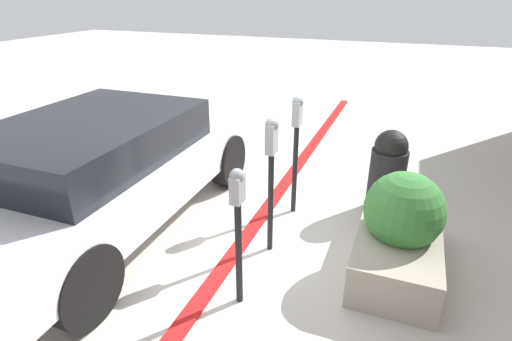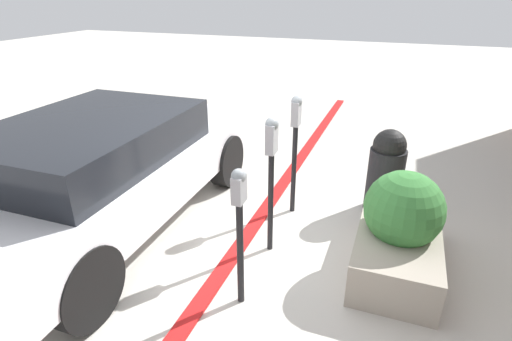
{
  "view_description": "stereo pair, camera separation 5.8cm",
  "coord_description": "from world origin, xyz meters",
  "px_view_note": "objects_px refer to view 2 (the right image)",
  "views": [
    {
      "loc": [
        -3.56,
        -1.47,
        2.7
      ],
      "look_at": [
        0.0,
        -0.08,
        0.95
      ],
      "focal_mm": 28.0,
      "sensor_mm": 36.0,
      "label": 1
    },
    {
      "loc": [
        -3.58,
        -1.41,
        2.7
      ],
      "look_at": [
        0.0,
        -0.08,
        0.95
      ],
      "focal_mm": 28.0,
      "sensor_mm": 36.0,
      "label": 2
    }
  ],
  "objects_px": {
    "parking_meter_second": "(271,162)",
    "parking_meter_middle": "(295,135)",
    "parked_car_front": "(103,167)",
    "trash_bin": "(386,171)",
    "planter_box": "(400,232)",
    "parking_meter_nearest": "(239,217)"
  },
  "relations": [
    {
      "from": "parking_meter_second",
      "to": "planter_box",
      "type": "xyz_separation_m",
      "value": [
        0.13,
        -1.34,
        -0.63
      ]
    },
    {
      "from": "parking_meter_second",
      "to": "parked_car_front",
      "type": "bearing_deg",
      "value": 94.64
    },
    {
      "from": "parking_meter_nearest",
      "to": "planter_box",
      "type": "relative_size",
      "value": 0.9
    },
    {
      "from": "trash_bin",
      "to": "parking_meter_second",
      "type": "bearing_deg",
      "value": 140.89
    },
    {
      "from": "parking_meter_second",
      "to": "planter_box",
      "type": "height_order",
      "value": "parking_meter_second"
    },
    {
      "from": "parking_meter_nearest",
      "to": "parking_meter_middle",
      "type": "bearing_deg",
      "value": 0.07
    },
    {
      "from": "planter_box",
      "to": "trash_bin",
      "type": "distance_m",
      "value": 1.25
    },
    {
      "from": "parking_meter_second",
      "to": "parked_car_front",
      "type": "xyz_separation_m",
      "value": [
        -0.17,
        2.04,
        -0.31
      ]
    },
    {
      "from": "parking_meter_middle",
      "to": "trash_bin",
      "type": "distance_m",
      "value": 1.29
    },
    {
      "from": "parking_meter_middle",
      "to": "trash_bin",
      "type": "relative_size",
      "value": 1.39
    },
    {
      "from": "parked_car_front",
      "to": "parking_meter_second",
      "type": "bearing_deg",
      "value": -86.04
    },
    {
      "from": "parked_car_front",
      "to": "trash_bin",
      "type": "height_order",
      "value": "parked_car_front"
    },
    {
      "from": "planter_box",
      "to": "parking_meter_middle",
      "type": "bearing_deg",
      "value": 59.86
    },
    {
      "from": "parking_meter_nearest",
      "to": "parked_car_front",
      "type": "xyz_separation_m",
      "value": [
        0.72,
        2.05,
        -0.15
      ]
    },
    {
      "from": "parking_meter_middle",
      "to": "parked_car_front",
      "type": "height_order",
      "value": "parking_meter_middle"
    },
    {
      "from": "planter_box",
      "to": "trash_bin",
      "type": "bearing_deg",
      "value": 10.83
    },
    {
      "from": "parking_meter_second",
      "to": "parking_meter_middle",
      "type": "height_order",
      "value": "parking_meter_middle"
    },
    {
      "from": "parking_meter_second",
      "to": "parking_meter_middle",
      "type": "relative_size",
      "value": 1.0
    },
    {
      "from": "trash_bin",
      "to": "parked_car_front",
      "type": "bearing_deg",
      "value": 115.88
    },
    {
      "from": "parking_meter_second",
      "to": "parking_meter_middle",
      "type": "xyz_separation_m",
      "value": [
        0.91,
        -0.01,
        -0.02
      ]
    },
    {
      "from": "parking_meter_nearest",
      "to": "parked_car_front",
      "type": "distance_m",
      "value": 2.18
    },
    {
      "from": "parking_meter_nearest",
      "to": "parking_meter_middle",
      "type": "distance_m",
      "value": 1.8
    }
  ]
}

